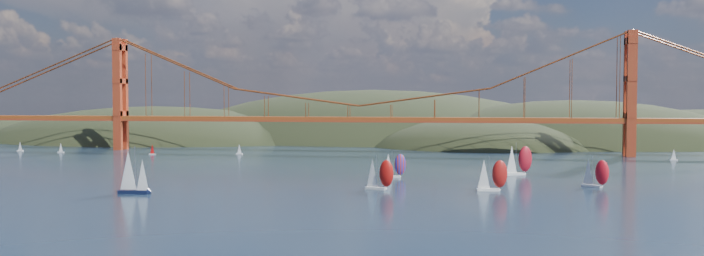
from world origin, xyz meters
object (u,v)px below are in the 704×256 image
at_px(sloop_navy, 132,173).
at_px(racer_1, 491,175).
at_px(racer_2, 595,172).
at_px(racer_3, 518,160).
at_px(racer_0, 379,174).
at_px(racer_rwb, 394,165).

height_order(sloop_navy, racer_1, sloop_navy).
xyz_separation_m(racer_2, racer_3, (-19.21, 28.56, 0.85)).
relative_size(racer_0, racer_rwb, 1.11).
xyz_separation_m(racer_0, racer_3, (40.62, 43.99, 0.63)).
relative_size(racer_0, racer_3, 0.88).
distance_m(racer_3, racer_rwb, 42.06).
height_order(racer_3, racer_rwb, racer_3).
height_order(sloop_navy, racer_3, sloop_navy).
bearing_deg(racer_rwb, racer_2, -27.61).
relative_size(racer_1, racer_3, 0.89).
distance_m(racer_2, racer_3, 34.43).
bearing_deg(racer_2, sloop_navy, -130.91).
distance_m(racer_0, racer_rwb, 30.01).
relative_size(racer_3, racer_rwb, 1.26).
distance_m(sloop_navy, racer_3, 121.46).
bearing_deg(racer_rwb, racer_3, 5.73).
bearing_deg(racer_3, racer_1, -126.96).
distance_m(racer_1, racer_2, 32.02).
distance_m(racer_2, racer_rwb, 60.63).
relative_size(sloop_navy, racer_0, 1.34).
height_order(racer_2, racer_3, racer_3).
bearing_deg(racer_1, sloop_navy, -175.29).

